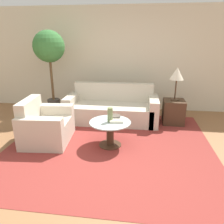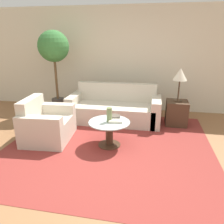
{
  "view_description": "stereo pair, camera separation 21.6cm",
  "coord_description": "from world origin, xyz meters",
  "px_view_note": "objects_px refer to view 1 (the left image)",
  "views": [
    {
      "loc": [
        0.53,
        -2.83,
        1.85
      ],
      "look_at": [
        0.03,
        0.91,
        0.55
      ],
      "focal_mm": 35.0,
      "sensor_mm": 36.0,
      "label": 1
    },
    {
      "loc": [
        0.75,
        -2.8,
        1.85
      ],
      "look_at": [
        0.03,
        0.91,
        0.55
      ],
      "focal_mm": 35.0,
      "sensor_mm": 36.0,
      "label": 2
    }
  ],
  "objects_px": {
    "sofa_main": "(112,109)",
    "armchair": "(44,127)",
    "table_lamp": "(177,75)",
    "coffee_table": "(110,130)",
    "book_stack": "(116,121)",
    "vase": "(110,115)",
    "bowl": "(114,117)",
    "potted_plant": "(49,52)"
  },
  "relations": [
    {
      "from": "sofa_main",
      "to": "armchair",
      "type": "relative_size",
      "value": 2.01
    },
    {
      "from": "sofa_main",
      "to": "table_lamp",
      "type": "relative_size",
      "value": 2.91
    },
    {
      "from": "armchair",
      "to": "coffee_table",
      "type": "relative_size",
      "value": 1.42
    },
    {
      "from": "coffee_table",
      "to": "book_stack",
      "type": "relative_size",
      "value": 2.86
    },
    {
      "from": "vase",
      "to": "book_stack",
      "type": "distance_m",
      "value": 0.15
    },
    {
      "from": "sofa_main",
      "to": "bowl",
      "type": "bearing_deg",
      "value": -80.4
    },
    {
      "from": "table_lamp",
      "to": "book_stack",
      "type": "bearing_deg",
      "value": -131.93
    },
    {
      "from": "armchair",
      "to": "potted_plant",
      "type": "xyz_separation_m",
      "value": [
        -0.41,
        1.49,
        1.25
      ]
    },
    {
      "from": "sofa_main",
      "to": "potted_plant",
      "type": "bearing_deg",
      "value": 170.61
    },
    {
      "from": "sofa_main",
      "to": "table_lamp",
      "type": "distance_m",
      "value": 1.61
    },
    {
      "from": "bowl",
      "to": "book_stack",
      "type": "height_order",
      "value": "bowl"
    },
    {
      "from": "armchair",
      "to": "vase",
      "type": "distance_m",
      "value": 1.28
    },
    {
      "from": "armchair",
      "to": "book_stack",
      "type": "bearing_deg",
      "value": -96.38
    },
    {
      "from": "coffee_table",
      "to": "table_lamp",
      "type": "distance_m",
      "value": 1.95
    },
    {
      "from": "armchair",
      "to": "vase",
      "type": "relative_size",
      "value": 4.04
    },
    {
      "from": "armchair",
      "to": "bowl",
      "type": "bearing_deg",
      "value": -86.84
    },
    {
      "from": "table_lamp",
      "to": "potted_plant",
      "type": "height_order",
      "value": "potted_plant"
    },
    {
      "from": "coffee_table",
      "to": "table_lamp",
      "type": "relative_size",
      "value": 1.02
    },
    {
      "from": "potted_plant",
      "to": "book_stack",
      "type": "bearing_deg",
      "value": -41.12
    },
    {
      "from": "book_stack",
      "to": "sofa_main",
      "type": "bearing_deg",
      "value": 91.97
    },
    {
      "from": "table_lamp",
      "to": "armchair",
      "type": "bearing_deg",
      "value": -153.76
    },
    {
      "from": "coffee_table",
      "to": "armchair",
      "type": "bearing_deg",
      "value": 178.33
    },
    {
      "from": "bowl",
      "to": "armchair",
      "type": "bearing_deg",
      "value": -172.3
    },
    {
      "from": "coffee_table",
      "to": "vase",
      "type": "distance_m",
      "value": 0.29
    },
    {
      "from": "coffee_table",
      "to": "vase",
      "type": "height_order",
      "value": "vase"
    },
    {
      "from": "armchair",
      "to": "vase",
      "type": "height_order",
      "value": "armchair"
    },
    {
      "from": "table_lamp",
      "to": "book_stack",
      "type": "height_order",
      "value": "table_lamp"
    },
    {
      "from": "table_lamp",
      "to": "bowl",
      "type": "bearing_deg",
      "value": -138.77
    },
    {
      "from": "vase",
      "to": "bowl",
      "type": "bearing_deg",
      "value": 76.46
    },
    {
      "from": "sofa_main",
      "to": "vase",
      "type": "xyz_separation_m",
      "value": [
        0.13,
        -1.28,
        0.31
      ]
    },
    {
      "from": "vase",
      "to": "bowl",
      "type": "height_order",
      "value": "vase"
    },
    {
      "from": "sofa_main",
      "to": "potted_plant",
      "type": "distance_m",
      "value": 1.98
    },
    {
      "from": "book_stack",
      "to": "table_lamp",
      "type": "bearing_deg",
      "value": 39.42
    },
    {
      "from": "armchair",
      "to": "book_stack",
      "type": "relative_size",
      "value": 4.06
    },
    {
      "from": "armchair",
      "to": "bowl",
      "type": "distance_m",
      "value": 1.32
    },
    {
      "from": "sofa_main",
      "to": "book_stack",
      "type": "bearing_deg",
      "value": -79.38
    },
    {
      "from": "table_lamp",
      "to": "vase",
      "type": "relative_size",
      "value": 2.79
    },
    {
      "from": "armchair",
      "to": "book_stack",
      "type": "height_order",
      "value": "armchair"
    },
    {
      "from": "potted_plant",
      "to": "sofa_main",
      "type": "bearing_deg",
      "value": -9.39
    },
    {
      "from": "coffee_table",
      "to": "bowl",
      "type": "distance_m",
      "value": 0.28
    },
    {
      "from": "bowl",
      "to": "table_lamp",
      "type": "bearing_deg",
      "value": 41.23
    },
    {
      "from": "armchair",
      "to": "coffee_table",
      "type": "xyz_separation_m",
      "value": [
        1.24,
        -0.04,
        0.02
      ]
    }
  ]
}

